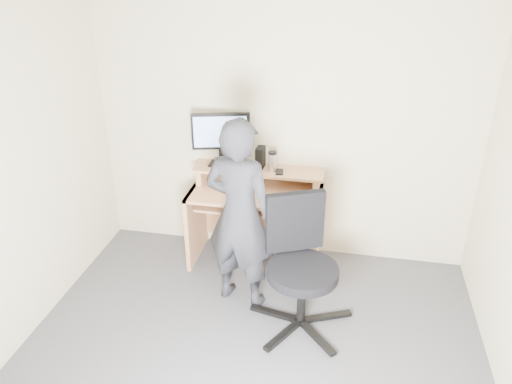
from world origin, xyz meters
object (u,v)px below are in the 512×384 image
(monitor, at_px, (221,135))
(office_chair, at_px, (300,260))
(person, at_px, (240,216))
(desk, at_px, (257,207))

(monitor, relative_size, office_chair, 0.50)
(monitor, height_order, person, person)
(person, bearing_deg, monitor, -51.19)
(desk, distance_m, monitor, 0.76)
(desk, bearing_deg, monitor, 165.09)
(office_chair, height_order, person, person)
(desk, height_order, person, person)
(monitor, xyz_separation_m, person, (0.34, -0.76, -0.39))
(monitor, height_order, office_chair, monitor)
(desk, height_order, office_chair, office_chair)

